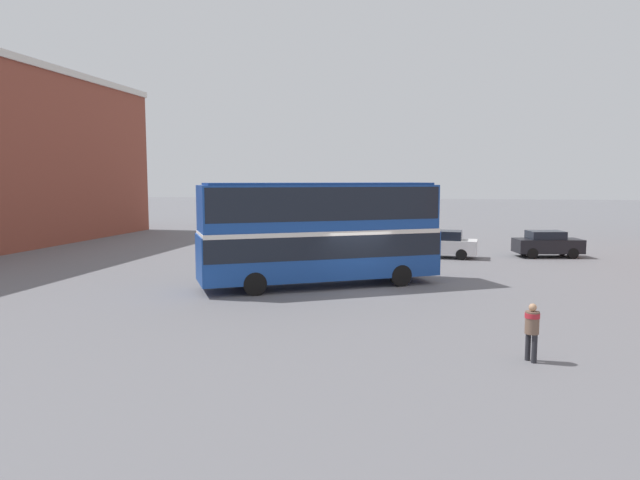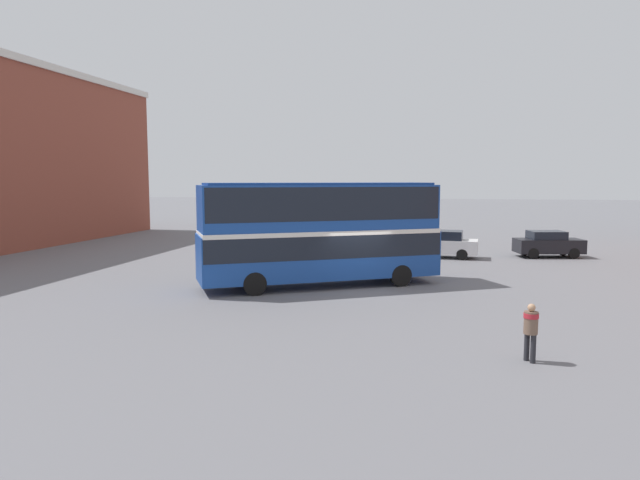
{
  "view_description": "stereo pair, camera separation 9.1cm",
  "coord_description": "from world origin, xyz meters",
  "px_view_note": "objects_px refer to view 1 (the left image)",
  "views": [
    {
      "loc": [
        2.89,
        -24.24,
        4.76
      ],
      "look_at": [
        -1.92,
        0.52,
        2.08
      ],
      "focal_mm": 32.0,
      "sensor_mm": 36.0,
      "label": 1
    },
    {
      "loc": [
        2.97,
        -24.23,
        4.76
      ],
      "look_at": [
        -1.92,
        0.52,
        2.08
      ],
      "focal_mm": 32.0,
      "sensor_mm": 36.0,
      "label": 2
    }
  ],
  "objects_px": {
    "pedestrian_foreground": "(532,326)",
    "parked_car_kerb_far": "(439,244)",
    "double_decker_bus": "(320,228)",
    "parked_car_kerb_near": "(547,244)"
  },
  "relations": [
    {
      "from": "double_decker_bus",
      "to": "parked_car_kerb_far",
      "type": "relative_size",
      "value": 2.23
    },
    {
      "from": "double_decker_bus",
      "to": "parked_car_kerb_near",
      "type": "relative_size",
      "value": 2.51
    },
    {
      "from": "pedestrian_foreground",
      "to": "parked_car_kerb_near",
      "type": "bearing_deg",
      "value": -134.98
    },
    {
      "from": "pedestrian_foreground",
      "to": "parked_car_kerb_far",
      "type": "xyz_separation_m",
      "value": [
        -2.11,
        20.1,
        -0.11
      ]
    },
    {
      "from": "double_decker_bus",
      "to": "parked_car_kerb_near",
      "type": "xyz_separation_m",
      "value": [
        11.92,
        12.14,
        -1.82
      ]
    },
    {
      "from": "double_decker_bus",
      "to": "parked_car_kerb_near",
      "type": "height_order",
      "value": "double_decker_bus"
    },
    {
      "from": "parked_car_kerb_near",
      "to": "parked_car_kerb_far",
      "type": "relative_size",
      "value": 0.89
    },
    {
      "from": "pedestrian_foreground",
      "to": "parked_car_kerb_far",
      "type": "distance_m",
      "value": 20.21
    },
    {
      "from": "double_decker_bus",
      "to": "parked_car_kerb_far",
      "type": "distance_m",
      "value": 12.08
    },
    {
      "from": "double_decker_bus",
      "to": "pedestrian_foreground",
      "type": "xyz_separation_m",
      "value": [
        7.47,
        -9.42,
        -1.69
      ]
    }
  ]
}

